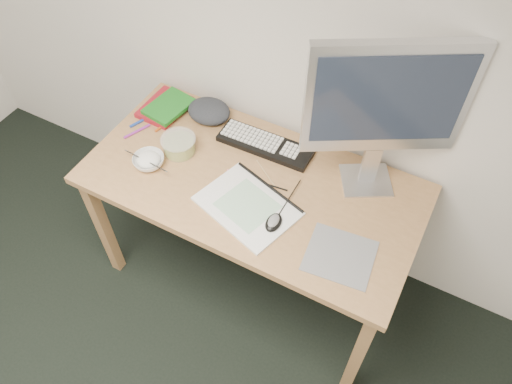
% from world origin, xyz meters
% --- Properties ---
extents(desk, '(1.40, 0.70, 0.75)m').
position_xyz_m(desk, '(0.25, 1.43, 0.67)').
color(desk, '#B18151').
rests_on(desk, ground).
extents(mousepad, '(0.27, 0.25, 0.00)m').
position_xyz_m(mousepad, '(0.71, 1.27, 0.75)').
color(mousepad, gray).
rests_on(mousepad, desk).
extents(sketchpad, '(0.44, 0.37, 0.01)m').
position_xyz_m(sketchpad, '(0.30, 1.31, 0.76)').
color(sketchpad, white).
rests_on(sketchpad, desk).
extents(keyboard, '(0.42, 0.14, 0.02)m').
position_xyz_m(keyboard, '(0.21, 1.63, 0.76)').
color(keyboard, black).
rests_on(keyboard, desk).
extents(monitor, '(0.52, 0.32, 0.67)m').
position_xyz_m(monitor, '(0.67, 1.66, 1.17)').
color(monitor, silver).
rests_on(monitor, desk).
extents(mouse, '(0.06, 0.10, 0.03)m').
position_xyz_m(mouse, '(0.43, 1.28, 0.78)').
color(mouse, black).
rests_on(mouse, sketchpad).
extents(rice_bowl, '(0.17, 0.17, 0.04)m').
position_xyz_m(rice_bowl, '(-0.18, 1.31, 0.77)').
color(rice_bowl, white).
rests_on(rice_bowl, desk).
extents(chopsticks, '(0.22, 0.03, 0.02)m').
position_xyz_m(chopsticks, '(-0.17, 1.29, 0.79)').
color(chopsticks, silver).
rests_on(chopsticks, rice_bowl).
extents(fruit_tub, '(0.17, 0.17, 0.07)m').
position_xyz_m(fruit_tub, '(-0.11, 1.44, 0.79)').
color(fruit_tub, '#E5D850').
rests_on(fruit_tub, desk).
extents(book_red, '(0.18, 0.24, 0.02)m').
position_xyz_m(book_red, '(-0.32, 1.63, 0.76)').
color(book_red, maroon).
rests_on(book_red, desk).
extents(book_green, '(0.18, 0.23, 0.02)m').
position_xyz_m(book_green, '(-0.29, 1.62, 0.78)').
color(book_green, '#1C701E').
rests_on(book_green, book_red).
extents(cloth_lump, '(0.20, 0.18, 0.07)m').
position_xyz_m(cloth_lump, '(-0.11, 1.68, 0.78)').
color(cloth_lump, '#282930').
rests_on(cloth_lump, desk).
extents(pencil_pink, '(0.18, 0.01, 0.01)m').
position_xyz_m(pencil_pink, '(0.22, 1.44, 0.75)').
color(pencil_pink, pink).
rests_on(pencil_pink, desk).
extents(pencil_tan, '(0.14, 0.10, 0.01)m').
position_xyz_m(pencil_tan, '(0.28, 1.50, 0.75)').
color(pencil_tan, tan).
rests_on(pencil_tan, desk).
extents(pencil_black, '(0.18, 0.03, 0.01)m').
position_xyz_m(pencil_black, '(0.31, 1.45, 0.75)').
color(pencil_black, black).
rests_on(pencil_black, desk).
extents(marker_blue, '(0.06, 0.13, 0.01)m').
position_xyz_m(marker_blue, '(-0.36, 1.52, 0.76)').
color(marker_blue, '#1C3D9C').
rests_on(marker_blue, desk).
extents(marker_orange, '(0.03, 0.11, 0.01)m').
position_xyz_m(marker_orange, '(-0.26, 1.54, 0.76)').
color(marker_orange, '#C05316').
rests_on(marker_orange, desk).
extents(marker_purple, '(0.06, 0.13, 0.01)m').
position_xyz_m(marker_purple, '(-0.34, 1.44, 0.76)').
color(marker_purple, purple).
rests_on(marker_purple, desk).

